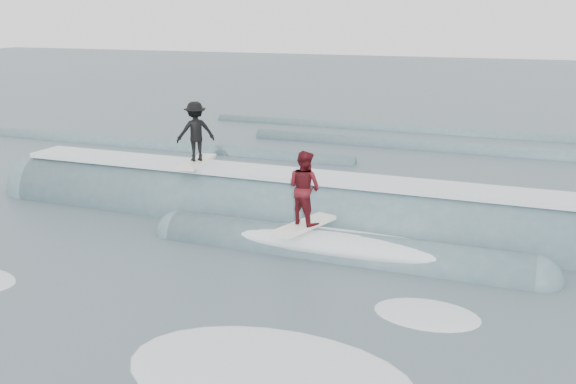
% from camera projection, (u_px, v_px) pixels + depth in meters
% --- Properties ---
extents(ground, '(160.00, 160.00, 0.00)m').
position_uv_depth(ground, '(180.00, 322.00, 12.27)').
color(ground, '#394A53').
rests_on(ground, ground).
extents(breaking_wave, '(20.58, 4.09, 2.63)m').
position_uv_depth(breaking_wave, '(305.00, 223.00, 17.92)').
color(breaking_wave, '#3D5C67').
rests_on(breaking_wave, ground).
extents(surfer_black, '(1.28, 2.06, 1.85)m').
position_uv_depth(surfer_black, '(196.00, 134.00, 18.82)').
color(surfer_black, silver).
rests_on(surfer_black, ground).
extents(surfer_red, '(1.13, 2.07, 1.92)m').
position_uv_depth(surfer_red, '(304.00, 191.00, 15.58)').
color(surfer_red, white).
rests_on(surfer_red, ground).
extents(whitewater, '(12.35, 7.28, 0.10)m').
position_uv_depth(whitewater, '(188.00, 353.00, 11.14)').
color(whitewater, silver).
rests_on(whitewater, ground).
extents(far_swells, '(38.18, 8.65, 0.80)m').
position_uv_depth(far_swells, '(352.00, 145.00, 28.66)').
color(far_swells, '#3D5C67').
rests_on(far_swells, ground).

